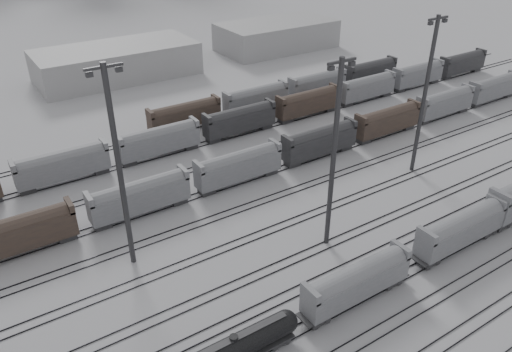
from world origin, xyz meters
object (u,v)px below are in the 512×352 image
hopper_car_b (461,228)px  light_mast_c (334,153)px  tank_car_b (234,349)px  hopper_car_a (357,280)px

hopper_car_b → light_mast_c: light_mast_c is taller
tank_car_b → hopper_car_a: size_ratio=1.06×
tank_car_b → light_mast_c: size_ratio=0.59×
tank_car_b → hopper_car_a: hopper_car_a is taller
tank_car_b → hopper_car_b: 35.07m
tank_car_b → hopper_car_b: hopper_car_b is taller
hopper_car_b → light_mast_c: bearing=143.0°
hopper_car_a → light_mast_c: light_mast_c is taller
hopper_car_a → light_mast_c: (4.60, 10.56, 10.56)m
hopper_car_a → light_mast_c: size_ratio=0.56×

